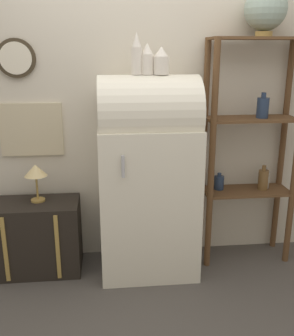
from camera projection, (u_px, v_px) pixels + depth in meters
ground_plane at (152, 284)px, 3.03m from camera, size 12.00×12.00×0.00m
wall_back at (143, 99)px, 3.18m from camera, size 7.00×0.09×2.70m
refrigerator at (148, 175)px, 3.05m from camera, size 0.75×0.61×1.56m
suitcase_trunk at (36, 237)px, 3.16m from camera, size 0.70×0.40×0.59m
shelf_unit at (251, 142)px, 3.17m from camera, size 0.74×0.31×1.83m
globe at (266, 9)px, 2.90m from camera, size 0.32×0.32×0.36m
vase_left at (137, 55)px, 2.78m from camera, size 0.08×0.08×0.29m
vase_center at (147, 60)px, 2.80m from camera, size 0.09×0.09×0.22m
vase_right at (161, 62)px, 2.80m from camera, size 0.11×0.11×0.19m
desk_lamp at (36, 173)px, 3.04m from camera, size 0.18×0.18×0.30m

